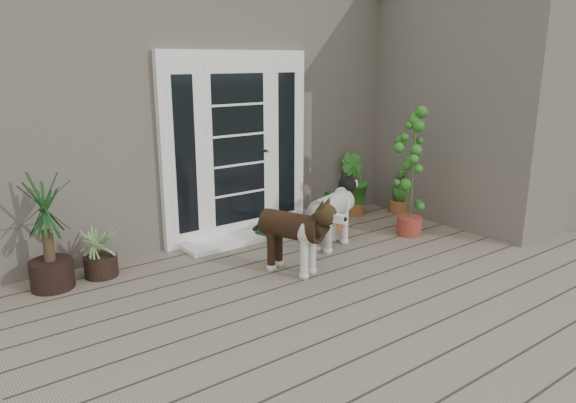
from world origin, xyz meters
TOP-DOWN VIEW (x-y plane):
  - deck at (0.00, 0.40)m, footprint 6.20×4.60m
  - house_main at (0.00, 4.65)m, footprint 7.40×4.00m
  - house_wing at (2.90, 1.50)m, footprint 1.60×2.40m
  - door_unit at (-0.20, 2.60)m, footprint 1.90×0.14m
  - door_step at (-0.20, 2.40)m, footprint 1.60×0.40m
  - brindle_dog at (-0.40, 1.29)m, footprint 0.64×0.91m
  - white_dog at (0.40, 1.61)m, footprint 0.91×0.62m
  - spider_plant at (-1.95, 2.33)m, footprint 0.54×0.54m
  - yucca at (-2.40, 2.31)m, footprint 0.88×0.88m
  - herb_a at (0.89, 2.08)m, footprint 0.58×0.58m
  - herb_b at (1.51, 2.40)m, footprint 0.57×0.57m
  - herb_c at (2.11, 2.12)m, footprint 0.42×0.42m
  - sapling at (1.44, 1.37)m, footprint 0.55×0.55m
  - clog_left at (-0.03, 2.27)m, footprint 0.20×0.34m
  - clog_right at (0.30, 1.90)m, footprint 0.16×0.33m

SIDE VIEW (x-z plane):
  - deck at x=0.00m, z-range 0.00..0.12m
  - door_step at x=-0.20m, z-range 0.12..0.17m
  - clog_left at x=-0.03m, z-range 0.12..0.21m
  - clog_right at x=0.30m, z-range 0.12..0.22m
  - herb_c at x=2.11m, z-range 0.12..0.60m
  - herb_a at x=0.89m, z-range 0.12..0.64m
  - spider_plant at x=-1.95m, z-range 0.12..0.68m
  - herb_b at x=1.51m, z-range 0.12..0.73m
  - white_dog at x=0.40m, z-range 0.12..0.82m
  - brindle_dog at x=-0.40m, z-range 0.12..0.82m
  - yucca at x=-2.40m, z-range 0.12..1.18m
  - sapling at x=1.44m, z-range 0.12..1.70m
  - door_unit at x=-0.20m, z-range 0.12..2.27m
  - house_main at x=0.00m, z-range 0.00..3.10m
  - house_wing at x=2.90m, z-range 0.00..3.10m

